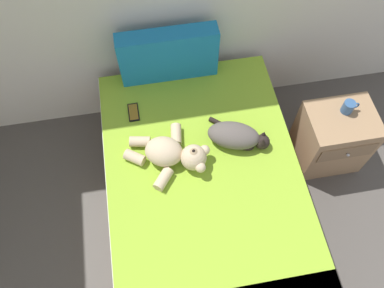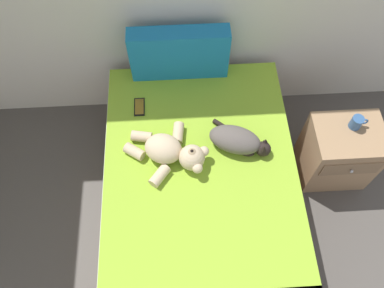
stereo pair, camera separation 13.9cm
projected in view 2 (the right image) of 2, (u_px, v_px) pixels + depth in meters
name	position (u px, v px, depth m)	size (l,w,h in m)	color
bed	(201.00, 198.00, 2.71)	(1.29, 1.95, 0.57)	#9E7A56
patterned_cushion	(179.00, 53.00, 2.71)	(0.69, 0.13, 0.40)	#1972AD
cat	(238.00, 141.00, 2.52)	(0.42, 0.35, 0.15)	#59514C
teddy_bear	(172.00, 152.00, 2.48)	(0.55, 0.46, 0.18)	beige
cell_phone	(139.00, 107.00, 2.73)	(0.07, 0.15, 0.01)	black
nightstand	(338.00, 153.00, 2.89)	(0.49, 0.41, 0.56)	#9E7A56
mug	(357.00, 122.00, 2.63)	(0.12, 0.08, 0.09)	#33598C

